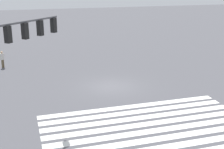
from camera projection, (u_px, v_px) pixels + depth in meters
The scene contains 4 objects.
ground_plane at pixel (112, 87), 25.77m from camera, with size 143.21×143.21×0.00m, color #47474C.
crosswalk_markings at pixel (153, 131), 18.25m from camera, with size 12.74×8.20×0.01m.
traffic_signal_mast at pixel (16, 52), 15.61m from camera, with size 3.95×3.95×6.69m.
pedestrian at pixel (2, 59), 31.01m from camera, with size 0.41×0.41×1.68m.
Camera 1 is at (-7.08, -23.28, 8.53)m, focal length 50.00 mm.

